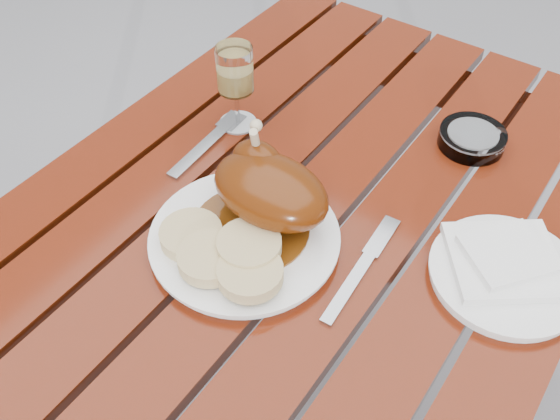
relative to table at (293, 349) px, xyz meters
The scene contains 10 objects.
table is the anchor object (origin of this frame).
dinner_plate 0.39m from the table, 112.17° to the right, with size 0.27×0.27×0.02m, color white.
roast_duck 0.44m from the table, 141.00° to the right, with size 0.18×0.19×0.13m.
bread_dumplings 0.43m from the table, 101.81° to the right, with size 0.20×0.13×0.03m.
wine_glass 0.51m from the table, 148.51° to the left, with size 0.06×0.06×0.15m, color tan.
side_plate 0.49m from the table, 13.28° to the left, with size 0.21×0.21×0.02m, color white.
napkin 0.50m from the table, 15.59° to the left, with size 0.15×0.14×0.01m, color white.
ashtray 0.52m from the table, 64.68° to the left, with size 0.11×0.11×0.03m, color #B2B7BC.
fork 0.44m from the table, 168.40° to the left, with size 0.02×0.17×0.01m, color gray.
knife 0.40m from the table, 18.54° to the right, with size 0.02×0.18×0.01m, color gray.
Camera 1 is at (0.34, -0.53, 1.44)m, focal length 40.00 mm.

